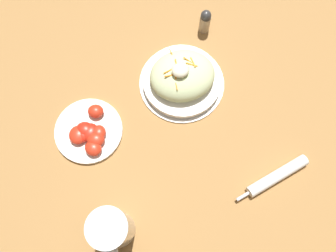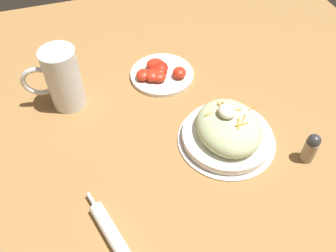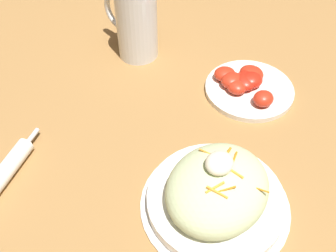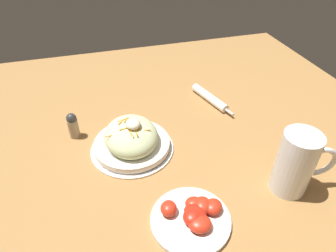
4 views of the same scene
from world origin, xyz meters
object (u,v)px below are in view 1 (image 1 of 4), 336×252
object	(u,v)px
napkin_roll	(277,176)
tomato_plate	(89,132)
salt_shaker	(205,21)
salad_plate	(182,78)
beer_mug	(113,230)

from	to	relation	value
napkin_roll	tomato_plate	xyz separation A→B (m)	(-0.43, 0.22, 0.00)
salt_shaker	tomato_plate	bearing A→B (deg)	-147.48
napkin_roll	tomato_plate	world-z (taller)	tomato_plate
tomato_plate	salt_shaker	bearing A→B (deg)	32.52
salad_plate	salt_shaker	size ratio (longest dim) A/B	2.89
napkin_roll	tomato_plate	bearing A→B (deg)	153.18
beer_mug	tomato_plate	distance (m)	0.26
salad_plate	salt_shaker	world-z (taller)	salad_plate
beer_mug	salt_shaker	size ratio (longest dim) A/B	2.04
napkin_roll	tomato_plate	distance (m)	0.48
salad_plate	napkin_roll	world-z (taller)	salad_plate
beer_mug	napkin_roll	xyz separation A→B (m)	(0.41, 0.04, -0.06)
salad_plate	napkin_roll	size ratio (longest dim) A/B	1.15
salad_plate	tomato_plate	bearing A→B (deg)	-162.49
salad_plate	tomato_plate	xyz separation A→B (m)	(-0.27, -0.08, -0.02)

